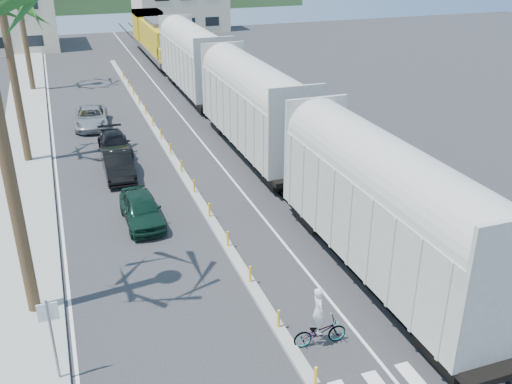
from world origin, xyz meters
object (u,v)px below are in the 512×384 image
Objects in this scene: car_lead at (142,209)px; car_second at (118,164)px; cyclist at (320,326)px; street_sign at (51,329)px.

car_second is at bearing 91.27° from car_lead.
cyclist is (4.14, -10.87, -0.00)m from car_lead.
cyclist is at bearing -7.72° from street_sign.
car_second is (-0.30, 6.22, 0.02)m from car_lead.
car_lead is 11.63m from cyclist.
cyclist is (8.32, -1.13, -1.25)m from street_sign.
car_lead is 6.22m from car_second.
car_lead is 1.91× the size of cyclist.
cyclist is at bearing -70.66° from car_lead.
car_lead is (4.18, 9.74, -1.25)m from street_sign.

